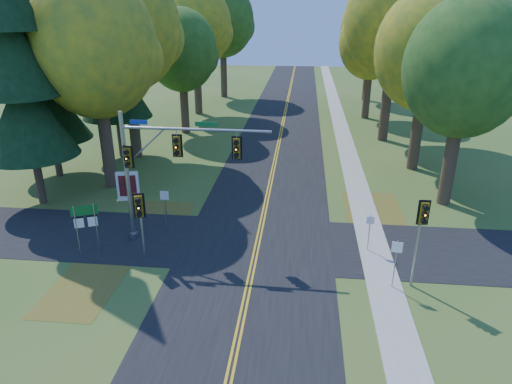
# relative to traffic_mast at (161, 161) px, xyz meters

# --- Properties ---
(ground) EXTENTS (160.00, 160.00, 0.00)m
(ground) POSITION_rel_traffic_mast_xyz_m (4.97, -1.84, -4.56)
(ground) COLOR #31551E
(ground) RESTS_ON ground
(road_main) EXTENTS (8.00, 160.00, 0.02)m
(road_main) POSITION_rel_traffic_mast_xyz_m (4.97, -1.84, -4.55)
(road_main) COLOR black
(road_main) RESTS_ON ground
(road_cross) EXTENTS (60.00, 6.00, 0.02)m
(road_cross) POSITION_rel_traffic_mast_xyz_m (4.97, 0.16, -4.55)
(road_cross) COLOR black
(road_cross) RESTS_ON ground
(centerline_left) EXTENTS (0.10, 160.00, 0.01)m
(centerline_left) POSITION_rel_traffic_mast_xyz_m (4.87, -1.84, -4.53)
(centerline_left) COLOR gold
(centerline_left) RESTS_ON road_main
(centerline_right) EXTENTS (0.10, 160.00, 0.01)m
(centerline_right) POSITION_rel_traffic_mast_xyz_m (5.07, -1.84, -4.53)
(centerline_right) COLOR gold
(centerline_right) RESTS_ON road_main
(sidewalk_east) EXTENTS (1.60, 160.00, 0.06)m
(sidewalk_east) POSITION_rel_traffic_mast_xyz_m (11.17, -1.84, -4.53)
(sidewalk_east) COLOR #9E998E
(sidewalk_east) RESTS_ON ground
(leaf_patch_w_near) EXTENTS (4.00, 6.00, 0.00)m
(leaf_patch_w_near) POSITION_rel_traffic_mast_xyz_m (-1.53, 2.16, -4.55)
(leaf_patch_w_near) COLOR brown
(leaf_patch_w_near) RESTS_ON ground
(leaf_patch_e) EXTENTS (3.50, 8.00, 0.00)m
(leaf_patch_e) POSITION_rel_traffic_mast_xyz_m (11.77, 4.16, -4.55)
(leaf_patch_e) COLOR brown
(leaf_patch_e) RESTS_ON ground
(leaf_patch_w_far) EXTENTS (3.00, 5.00, 0.00)m
(leaf_patch_w_far) POSITION_rel_traffic_mast_xyz_m (-2.53, -4.84, -4.55)
(leaf_patch_w_far) COLOR brown
(leaf_patch_w_far) RESTS_ON ground
(tree_w_a) EXTENTS (8.00, 8.00, 14.15)m
(tree_w_a) POSITION_rel_traffic_mast_xyz_m (-6.16, 7.54, 4.93)
(tree_w_a) COLOR #38281C
(tree_w_a) RESTS_ON ground
(tree_e_a) EXTENTS (7.20, 7.20, 12.73)m
(tree_e_a) POSITION_rel_traffic_mast_xyz_m (16.54, 6.93, 3.97)
(tree_e_a) COLOR #38281C
(tree_e_a) RESTS_ON ground
(tree_w_b) EXTENTS (8.60, 8.60, 15.38)m
(tree_w_b) POSITION_rel_traffic_mast_xyz_m (-6.75, 14.44, 5.81)
(tree_w_b) COLOR #38281C
(tree_w_b) RESTS_ON ground
(tree_e_b) EXTENTS (7.60, 7.60, 13.33)m
(tree_e_b) POSITION_rel_traffic_mast_xyz_m (15.94, 13.73, 4.34)
(tree_e_b) COLOR #38281C
(tree_e_b) RESTS_ON ground
(tree_w_c) EXTENTS (6.80, 6.80, 11.91)m
(tree_w_c) POSITION_rel_traffic_mast_xyz_m (-4.57, 22.62, 3.39)
(tree_w_c) COLOR #38281C
(tree_w_c) RESTS_ON ground
(tree_e_c) EXTENTS (8.80, 8.80, 15.79)m
(tree_e_c) POSITION_rel_traffic_mast_xyz_m (14.85, 21.85, 6.10)
(tree_e_c) COLOR #38281C
(tree_e_c) RESTS_ON ground
(tree_w_d) EXTENTS (8.20, 8.20, 14.56)m
(tree_w_d) POSITION_rel_traffic_mast_xyz_m (-5.15, 31.34, 5.22)
(tree_w_d) COLOR #38281C
(tree_w_d) RESTS_ON ground
(tree_e_d) EXTENTS (7.00, 7.00, 12.32)m
(tree_e_d) POSITION_rel_traffic_mast_xyz_m (14.24, 31.03, 3.68)
(tree_e_d) COLOR #38281C
(tree_e_d) RESTS_ON ground
(tree_w_e) EXTENTS (8.40, 8.40, 14.97)m
(tree_w_e) POSITION_rel_traffic_mast_xyz_m (-3.95, 42.24, 5.52)
(tree_w_e) COLOR #38281C
(tree_w_e) RESTS_ON ground
(tree_e_e) EXTENTS (7.80, 7.80, 13.74)m
(tree_e_e) POSITION_rel_traffic_mast_xyz_m (15.44, 41.73, 4.63)
(tree_e_e) COLOR #38281C
(tree_e_e) RESTS_ON ground
(pine_a) EXTENTS (5.60, 5.60, 19.48)m
(pine_a) POSITION_rel_traffic_mast_xyz_m (-9.53, 4.16, 4.62)
(pine_a) COLOR #38281C
(pine_a) RESTS_ON ground
(pine_b) EXTENTS (5.60, 5.60, 17.31)m
(pine_b) POSITION_rel_traffic_mast_xyz_m (-11.03, 9.16, 3.60)
(pine_b) COLOR #38281C
(pine_b) RESTS_ON ground
(pine_c) EXTENTS (5.60, 5.60, 20.56)m
(pine_c) POSITION_rel_traffic_mast_xyz_m (-8.03, 14.16, 5.13)
(pine_c) COLOR #38281C
(pine_c) RESTS_ON ground
(traffic_mast) EXTENTS (7.82, 0.70, 7.09)m
(traffic_mast) POSITION_rel_traffic_mast_xyz_m (0.00, 0.00, 0.00)
(traffic_mast) COLOR gray
(traffic_mast) RESTS_ON ground
(east_signal_pole) EXTENTS (0.51, 0.59, 4.38)m
(east_signal_pole) POSITION_rel_traffic_mast_xyz_m (12.41, -3.31, -1.23)
(east_signal_pole) COLOR gray
(east_signal_pole) RESTS_ON ground
(ped_signal_pole) EXTENTS (0.56, 0.66, 3.62)m
(ped_signal_pole) POSITION_rel_traffic_mast_xyz_m (-0.60, -2.07, -1.86)
(ped_signal_pole) COLOR #9C9EA5
(ped_signal_pole) RESTS_ON ground
(route_sign_cluster) EXTENTS (1.22, 0.55, 2.81)m
(route_sign_cluster) POSITION_rel_traffic_mast_xyz_m (-3.54, -1.92, -2.58)
(route_sign_cluster) COLOR gray
(route_sign_cluster) RESTS_ON ground
(info_kiosk) EXTENTS (1.44, 0.50, 1.99)m
(info_kiosk) POSITION_rel_traffic_mast_xyz_m (-4.09, 5.15, -3.57)
(info_kiosk) COLOR silver
(info_kiosk) RESTS_ON ground
(reg_sign_e_north) EXTENTS (0.39, 0.08, 2.06)m
(reg_sign_e_north) POSITION_rel_traffic_mast_xyz_m (10.79, -0.05, -3.15)
(reg_sign_e_north) COLOR gray
(reg_sign_e_north) RESTS_ON ground
(reg_sign_e_south) EXTENTS (0.46, 0.12, 2.45)m
(reg_sign_e_south) POSITION_rel_traffic_mast_xyz_m (11.50, -3.40, -2.88)
(reg_sign_e_south) COLOR gray
(reg_sign_e_south) RESTS_ON ground
(reg_sign_w) EXTENTS (0.48, 0.08, 2.52)m
(reg_sign_w) POSITION_rel_traffic_mast_xyz_m (-0.34, 1.12, -2.83)
(reg_sign_w) COLOR gray
(reg_sign_w) RESTS_ON ground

